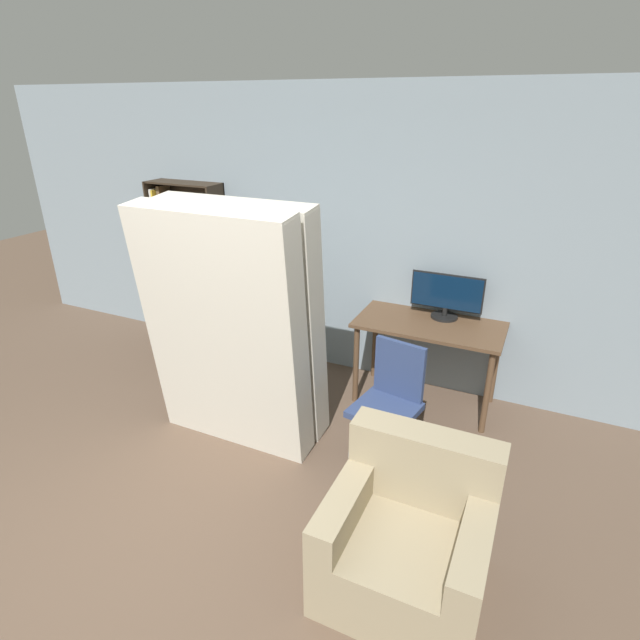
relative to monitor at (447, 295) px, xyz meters
The scene contains 9 objects.
ground_plane 2.97m from the monitor, 114.33° to the right, with size 16.00×16.00×0.00m, color brown.
wall_back 1.22m from the monitor, behind, with size 8.00×0.06×2.70m.
desk 0.38m from the monitor, 115.58° to the right, with size 1.25×0.63×0.78m.
monitor is the anchor object (origin of this frame).
office_chair 1.24m from the monitor, 98.14° to the right, with size 0.52×0.52×0.92m.
bookshelf 2.83m from the monitor, behind, with size 0.80×0.29×1.78m.
mattress_near 1.94m from the monitor, 133.15° to the right, with size 1.27×0.42×1.90m.
mattress_far 1.74m from the monitor, 139.69° to the right, with size 1.27×0.42×1.90m.
armchair 2.19m from the monitor, 81.90° to the right, with size 0.85×0.80×0.85m.
Camera 1 is at (1.86, -1.57, 2.52)m, focal length 28.00 mm.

